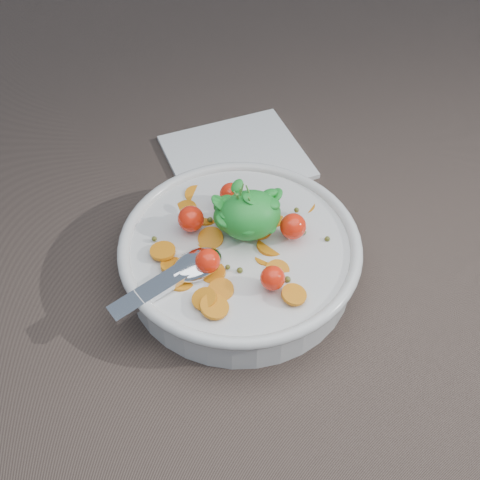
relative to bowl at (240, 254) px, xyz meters
name	(u,v)px	position (x,y,z in m)	size (l,w,h in m)	color
ground	(256,257)	(0.02, 0.01, -0.03)	(6.00, 6.00, 0.00)	brown
bowl	(240,254)	(0.00, 0.00, 0.00)	(0.25, 0.24, 0.10)	silver
napkin	(236,157)	(0.05, 0.17, -0.02)	(0.16, 0.14, 0.01)	white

